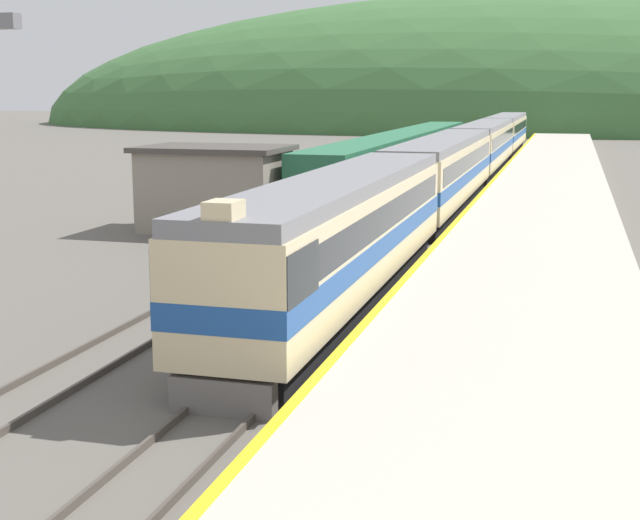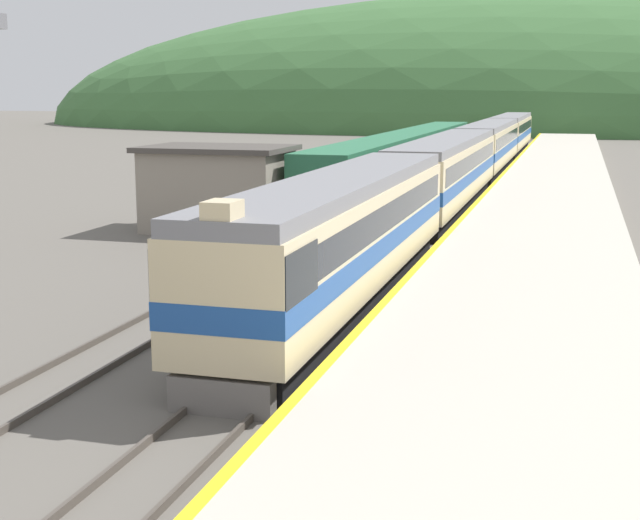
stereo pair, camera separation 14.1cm
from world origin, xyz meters
name	(u,v)px [view 2 (the right image)]	position (x,y,z in m)	size (l,w,h in m)	color
track_main	(489,172)	(0.00, 70.00, 0.08)	(1.52, 180.00, 0.16)	#4C443D
track_siding	(435,170)	(-4.35, 70.00, 0.08)	(1.52, 180.00, 0.16)	#4C443D
platform	(550,198)	(5.30, 50.00, 0.44)	(7.05, 140.00, 0.89)	#BCB5A5
distant_hills	(540,126)	(0.00, 166.68, 0.00)	(194.48, 87.51, 47.69)	#3D6B38
station_shed	(218,188)	(-9.34, 36.16, 2.00)	(6.75, 4.81, 3.95)	gray
express_train_lead_car	(341,236)	(0.00, 23.20, 2.18)	(2.89, 19.98, 4.34)	black
carriage_second	(447,172)	(0.00, 45.70, 2.17)	(2.88, 22.81, 3.98)	black
carriage_third	(489,146)	(0.00, 69.39, 2.17)	(2.88, 22.81, 3.98)	black
carriage_fourth	(511,132)	(0.00, 93.08, 2.17)	(2.88, 22.81, 3.98)	black
siding_train	(406,159)	(-4.35, 57.09, 1.91)	(2.90, 43.55, 3.69)	black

